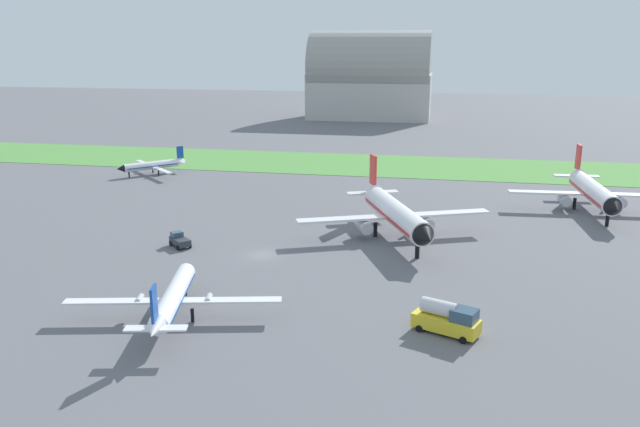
# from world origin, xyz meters

# --- Properties ---
(ground_plane) EXTENTS (600.00, 600.00, 0.00)m
(ground_plane) POSITION_xyz_m (0.00, 0.00, 0.00)
(ground_plane) COLOR slate
(grass_taxiway_strip) EXTENTS (360.00, 28.00, 0.08)m
(grass_taxiway_strip) POSITION_xyz_m (0.00, 68.30, 0.04)
(grass_taxiway_strip) COLOR #549342
(grass_taxiway_strip) RESTS_ON ground_plane
(airplane_parked_jet_far) EXTENTS (27.64, 27.13, 9.76)m
(airplane_parked_jet_far) POSITION_xyz_m (48.32, 33.13, 3.52)
(airplane_parked_jet_far) COLOR white
(airplane_parked_jet_far) RESTS_ON ground_plane
(airplane_taxiing_turboprop) EXTENTS (14.44, 13.55, 5.58)m
(airplane_taxiing_turboprop) POSITION_xyz_m (-38.76, 48.03, 2.04)
(airplane_taxiing_turboprop) COLOR white
(airplane_taxiing_turboprop) RESTS_ON ground_plane
(airplane_foreground_turboprop) EXTENTS (22.02, 18.97, 6.68)m
(airplane_foreground_turboprop) POSITION_xyz_m (-3.11, -21.71, 2.44)
(airplane_foreground_turboprop) COLOR white
(airplane_foreground_turboprop) RESTS_ON ground_plane
(airplane_midfield_jet) EXTENTS (27.58, 27.41, 10.29)m
(airplane_midfield_jet) POSITION_xyz_m (16.78, 11.63, 3.71)
(airplane_midfield_jet) COLOR white
(airplane_midfield_jet) RESTS_ON ground_plane
(fuel_truck_near_gate) EXTENTS (6.92, 4.69, 3.29)m
(fuel_truck_near_gate) POSITION_xyz_m (24.53, -19.51, 1.58)
(fuel_truck_near_gate) COLOR yellow
(fuel_truck_near_gate) RESTS_ON ground_plane
(pushback_tug_midfield) EXTENTS (3.86, 3.77, 1.95)m
(pushback_tug_midfield) POSITION_xyz_m (-12.44, 1.31, 0.91)
(pushback_tug_midfield) COLOR #2D333D
(pushback_tug_midfield) RESTS_ON ground_plane
(hangar_distant) EXTENTS (45.30, 26.26, 32.26)m
(hangar_distant) POSITION_xyz_m (-5.44, 164.03, 15.13)
(hangar_distant) COLOR #BCB7B2
(hangar_distant) RESTS_ON ground_plane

